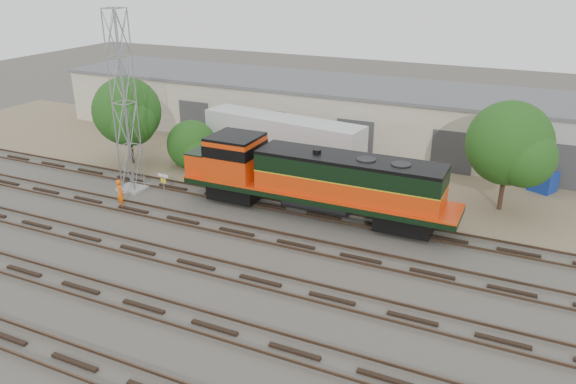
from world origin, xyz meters
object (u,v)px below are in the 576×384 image
at_px(semi_trailer, 286,137).
at_px(locomotive, 312,179).
at_px(worker, 120,194).
at_px(signal_tower, 125,106).

bearing_deg(semi_trailer, locomotive, -46.48).
xyz_separation_m(worker, semi_trailer, (6.83, 11.81, 1.63)).
relative_size(signal_tower, semi_trailer, 0.92).
xyz_separation_m(locomotive, signal_tower, (-13.60, -1.38, 3.68)).
height_order(signal_tower, worker, signal_tower).
distance_m(worker, semi_trailer, 13.74).
bearing_deg(signal_tower, semi_trailer, 46.82).
bearing_deg(semi_trailer, worker, -112.21).
bearing_deg(worker, signal_tower, -36.01).
distance_m(locomotive, semi_trailer, 9.15).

